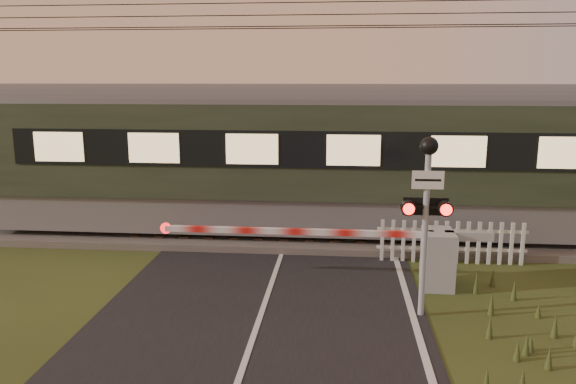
# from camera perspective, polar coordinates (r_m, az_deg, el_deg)

# --- Properties ---
(ground) EXTENTS (160.00, 160.00, 0.00)m
(ground) POSITION_cam_1_polar(r_m,az_deg,el_deg) (9.35, -3.90, -15.55)
(ground) COLOR #2E3A16
(ground) RESTS_ON ground
(road) EXTENTS (6.00, 140.00, 0.03)m
(road) POSITION_cam_1_polar(r_m,az_deg,el_deg) (9.14, -4.04, -16.16)
(road) COLOR black
(road) RESTS_ON ground
(track_bed) EXTENTS (140.00, 3.40, 0.39)m
(track_bed) POSITION_cam_1_polar(r_m,az_deg,el_deg) (15.35, -0.01, -4.26)
(track_bed) COLOR #47423D
(track_bed) RESTS_ON ground
(overhead_wires) EXTENTS (120.00, 0.62, 0.62)m
(overhead_wires) POSITION_cam_1_polar(r_m,az_deg,el_deg) (14.84, -0.01, 17.26)
(overhead_wires) COLOR black
(overhead_wires) RESTS_ON ground
(boom_gate) EXTENTS (6.92, 0.91, 1.21)m
(boom_gate) POSITION_cam_1_polar(r_m,az_deg,el_deg) (11.97, 13.57, -6.24)
(boom_gate) COLOR gray
(boom_gate) RESTS_ON ground
(crossing_signal) EXTENTS (0.83, 0.35, 3.26)m
(crossing_signal) POSITION_cam_1_polar(r_m,az_deg,el_deg) (10.07, 13.91, -0.30)
(crossing_signal) COLOR gray
(crossing_signal) RESTS_ON ground
(picket_fence) EXTENTS (3.43, 0.08, 1.00)m
(picket_fence) POSITION_cam_1_polar(r_m,az_deg,el_deg) (13.60, 16.28, -4.91)
(picket_fence) COLOR silver
(picket_fence) RESTS_ON ground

